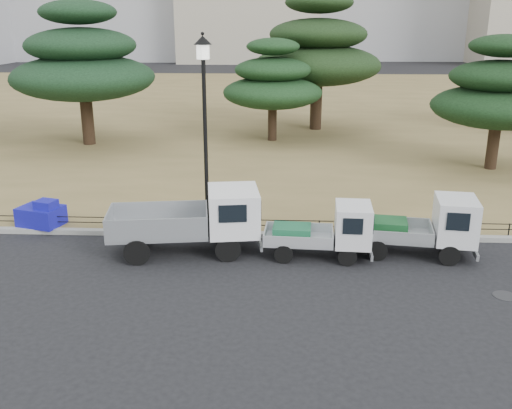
# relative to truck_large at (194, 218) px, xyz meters

# --- Properties ---
(ground) EXTENTS (220.00, 220.00, 0.00)m
(ground) POSITION_rel_truck_large_xyz_m (1.81, -1.29, -1.07)
(ground) COLOR black
(lawn) EXTENTS (120.00, 56.00, 0.15)m
(lawn) POSITION_rel_truck_large_xyz_m (1.81, 29.31, -0.99)
(lawn) COLOR olive
(lawn) RESTS_ON ground
(curb) EXTENTS (120.00, 0.25, 0.16)m
(curb) POSITION_rel_truck_large_xyz_m (1.81, 1.31, -0.99)
(curb) COLOR gray
(curb) RESTS_ON ground
(truck_large) EXTENTS (4.62, 2.34, 1.92)m
(truck_large) POSITION_rel_truck_large_xyz_m (0.00, 0.00, 0.00)
(truck_large) COLOR black
(truck_large) RESTS_ON ground
(truck_kei_front) EXTENTS (3.14, 1.48, 1.63)m
(truck_kei_front) POSITION_rel_truck_large_xyz_m (3.92, -0.18, -0.26)
(truck_kei_front) COLOR black
(truck_kei_front) RESTS_ON ground
(truck_kei_rear) EXTENTS (3.58, 1.87, 1.79)m
(truck_kei_rear) POSITION_rel_truck_large_xyz_m (6.80, 0.12, -0.17)
(truck_kei_rear) COLOR black
(truck_kei_rear) RESTS_ON ground
(street_lamp) EXTENTS (0.54, 0.54, 6.09)m
(street_lamp) POSITION_rel_truck_large_xyz_m (0.18, 1.61, 3.20)
(street_lamp) COLOR black
(street_lamp) RESTS_ON lawn
(pipe_fence) EXTENTS (38.00, 0.04, 0.40)m
(pipe_fence) POSITION_rel_truck_large_xyz_m (1.81, 1.46, -0.63)
(pipe_fence) COLOR black
(pipe_fence) RESTS_ON lawn
(tarp_pile) EXTENTS (1.58, 1.33, 0.90)m
(tarp_pile) POSITION_rel_truck_large_xyz_m (-5.38, 1.68, -0.56)
(tarp_pile) COLOR #1716AF
(tarp_pile) RESTS_ON lawn
(manhole) EXTENTS (0.60, 0.60, 0.01)m
(manhole) POSITION_rel_truck_large_xyz_m (8.31, -2.49, -1.06)
(manhole) COLOR #2D2D30
(manhole) RESTS_ON ground
(pine_west_near) EXTENTS (7.53, 7.53, 7.53)m
(pine_west_near) POSITION_rel_truck_large_xyz_m (-8.06, 14.55, 3.42)
(pine_west_near) COLOR black
(pine_west_near) RESTS_ON lawn
(pine_center_left) EXTENTS (5.51, 5.51, 5.60)m
(pine_center_left) POSITION_rel_truck_large_xyz_m (1.97, 16.06, 2.31)
(pine_center_left) COLOR black
(pine_center_left) RESTS_ON lawn
(pine_center_right) EXTENTS (7.66, 7.66, 8.12)m
(pine_center_right) POSITION_rel_truck_large_xyz_m (4.59, 19.69, 3.79)
(pine_center_right) COLOR black
(pine_center_right) RESTS_ON lawn
(pine_east_near) EXTENTS (5.89, 5.89, 5.95)m
(pine_east_near) POSITION_rel_truck_large_xyz_m (12.14, 10.14, 2.51)
(pine_east_near) COLOR black
(pine_east_near) RESTS_ON lawn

